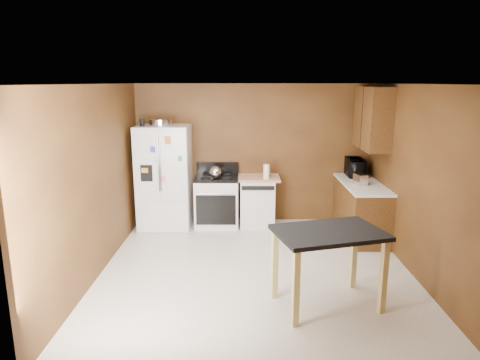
{
  "coord_description": "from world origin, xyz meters",
  "views": [
    {
      "loc": [
        -0.17,
        -5.43,
        2.53
      ],
      "look_at": [
        -0.22,
        0.85,
        1.08
      ],
      "focal_mm": 32.0,
      "sensor_mm": 36.0,
      "label": 1
    }
  ],
  "objects_px": {
    "kettle": "(215,172)",
    "paper_towel": "(266,172)",
    "pen_cup": "(142,122)",
    "toaster": "(360,179)",
    "refrigerator": "(165,177)",
    "roasting_pan": "(161,122)",
    "green_canister": "(267,173)",
    "island": "(329,243)",
    "gas_range": "(217,200)",
    "dishwasher": "(257,200)",
    "microwave": "(355,168)"
  },
  "relations": [
    {
      "from": "microwave",
      "to": "island",
      "type": "relative_size",
      "value": 0.38
    },
    {
      "from": "refrigerator",
      "to": "paper_towel",
      "type": "bearing_deg",
      "value": -2.24
    },
    {
      "from": "roasting_pan",
      "to": "pen_cup",
      "type": "relative_size",
      "value": 3.41
    },
    {
      "from": "green_canister",
      "to": "toaster",
      "type": "relative_size",
      "value": 0.49
    },
    {
      "from": "roasting_pan",
      "to": "island",
      "type": "distance_m",
      "value": 3.86
    },
    {
      "from": "kettle",
      "to": "paper_towel",
      "type": "relative_size",
      "value": 0.85
    },
    {
      "from": "refrigerator",
      "to": "roasting_pan",
      "type": "bearing_deg",
      "value": 122.59
    },
    {
      "from": "roasting_pan",
      "to": "toaster",
      "type": "distance_m",
      "value": 3.48
    },
    {
      "from": "kettle",
      "to": "dishwasher",
      "type": "bearing_deg",
      "value": 13.34
    },
    {
      "from": "toaster",
      "to": "paper_towel",
      "type": "bearing_deg",
      "value": 149.08
    },
    {
      "from": "island",
      "to": "gas_range",
      "type": "bearing_deg",
      "value": 116.79
    },
    {
      "from": "pen_cup",
      "to": "kettle",
      "type": "distance_m",
      "value": 1.49
    },
    {
      "from": "kettle",
      "to": "gas_range",
      "type": "bearing_deg",
      "value": 85.66
    },
    {
      "from": "kettle",
      "to": "paper_towel",
      "type": "xyz_separation_m",
      "value": [
        0.88,
        0.02,
        0.01
      ]
    },
    {
      "from": "microwave",
      "to": "paper_towel",
      "type": "bearing_deg",
      "value": 98.12
    },
    {
      "from": "pen_cup",
      "to": "paper_towel",
      "type": "relative_size",
      "value": 0.49
    },
    {
      "from": "roasting_pan",
      "to": "island",
      "type": "bearing_deg",
      "value": -49.97
    },
    {
      "from": "microwave",
      "to": "dishwasher",
      "type": "xyz_separation_m",
      "value": [
        -1.73,
        -0.03,
        -0.59
      ]
    },
    {
      "from": "kettle",
      "to": "island",
      "type": "xyz_separation_m",
      "value": [
        1.44,
        -2.68,
        -0.24
      ]
    },
    {
      "from": "roasting_pan",
      "to": "kettle",
      "type": "bearing_deg",
      "value": -9.2
    },
    {
      "from": "paper_towel",
      "to": "dishwasher",
      "type": "xyz_separation_m",
      "value": [
        -0.15,
        0.15,
        -0.56
      ]
    },
    {
      "from": "kettle",
      "to": "gas_range",
      "type": "distance_m",
      "value": 0.56
    },
    {
      "from": "dishwasher",
      "to": "island",
      "type": "xyz_separation_m",
      "value": [
        0.71,
        -2.85,
        0.31
      ]
    },
    {
      "from": "microwave",
      "to": "gas_range",
      "type": "relative_size",
      "value": 0.47
    },
    {
      "from": "paper_towel",
      "to": "green_canister",
      "type": "distance_m",
      "value": 0.2
    },
    {
      "from": "dishwasher",
      "to": "microwave",
      "type": "bearing_deg",
      "value": 1.09
    },
    {
      "from": "paper_towel",
      "to": "refrigerator",
      "type": "height_order",
      "value": "refrigerator"
    },
    {
      "from": "dishwasher",
      "to": "roasting_pan",
      "type": "bearing_deg",
      "value": -179.27
    },
    {
      "from": "paper_towel",
      "to": "gas_range",
      "type": "distance_m",
      "value": 1.04
    },
    {
      "from": "island",
      "to": "green_canister",
      "type": "bearing_deg",
      "value": 100.41
    },
    {
      "from": "microwave",
      "to": "refrigerator",
      "type": "relative_size",
      "value": 0.29
    },
    {
      "from": "roasting_pan",
      "to": "microwave",
      "type": "bearing_deg",
      "value": 0.91
    },
    {
      "from": "pen_cup",
      "to": "kettle",
      "type": "relative_size",
      "value": 0.57
    },
    {
      "from": "microwave",
      "to": "dishwasher",
      "type": "bearing_deg",
      "value": 92.44
    },
    {
      "from": "roasting_pan",
      "to": "gas_range",
      "type": "height_order",
      "value": "roasting_pan"
    },
    {
      "from": "pen_cup",
      "to": "roasting_pan",
      "type": "bearing_deg",
      "value": 30.07
    },
    {
      "from": "paper_towel",
      "to": "microwave",
      "type": "height_order",
      "value": "microwave"
    },
    {
      "from": "kettle",
      "to": "green_canister",
      "type": "relative_size",
      "value": 1.83
    },
    {
      "from": "toaster",
      "to": "dishwasher",
      "type": "distance_m",
      "value": 1.84
    },
    {
      "from": "dishwasher",
      "to": "toaster",
      "type": "bearing_deg",
      "value": -20.77
    },
    {
      "from": "green_canister",
      "to": "refrigerator",
      "type": "height_order",
      "value": "refrigerator"
    },
    {
      "from": "island",
      "to": "refrigerator",
      "type": "bearing_deg",
      "value": 130.19
    },
    {
      "from": "dishwasher",
      "to": "paper_towel",
      "type": "bearing_deg",
      "value": -46.04
    },
    {
      "from": "kettle",
      "to": "toaster",
      "type": "bearing_deg",
      "value": -10.74
    },
    {
      "from": "toaster",
      "to": "refrigerator",
      "type": "height_order",
      "value": "refrigerator"
    },
    {
      "from": "green_canister",
      "to": "toaster",
      "type": "xyz_separation_m",
      "value": [
        1.47,
        -0.66,
        0.04
      ]
    },
    {
      "from": "toaster",
      "to": "dishwasher",
      "type": "height_order",
      "value": "toaster"
    },
    {
      "from": "pen_cup",
      "to": "green_canister",
      "type": "bearing_deg",
      "value": 5.87
    },
    {
      "from": "pen_cup",
      "to": "toaster",
      "type": "distance_m",
      "value": 3.73
    },
    {
      "from": "refrigerator",
      "to": "gas_range",
      "type": "height_order",
      "value": "refrigerator"
    }
  ]
}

